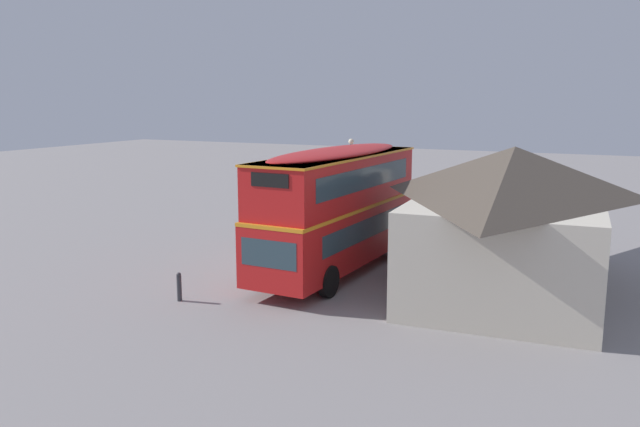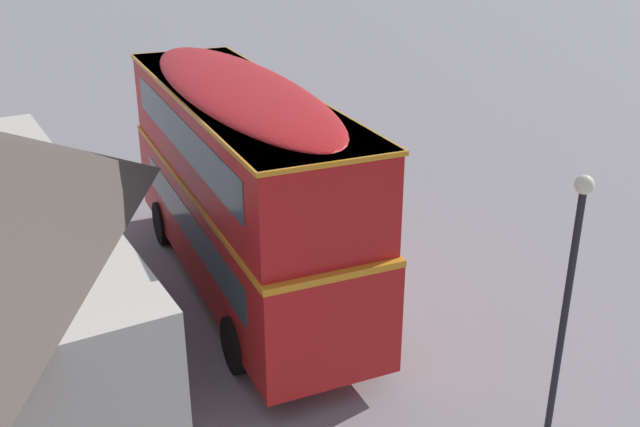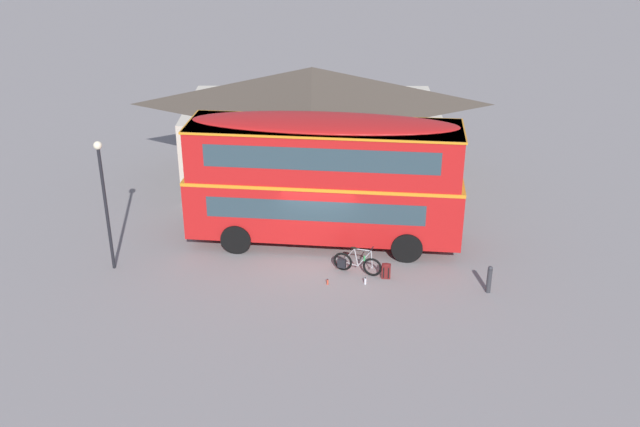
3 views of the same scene
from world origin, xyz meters
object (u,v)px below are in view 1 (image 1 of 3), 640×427
Objects in this scene: backpack_on_ground at (251,271)px; street_lamp at (351,175)px; water_bottle_red_squeeze at (264,262)px; kerb_bollard at (179,286)px; touring_bicycle at (271,263)px; water_bottle_clear_plastic at (250,269)px; double_decker_bus at (338,204)px.

street_lamp is (-9.42, 0.10, 2.59)m from backpack_on_ground.
kerb_bollard is (5.27, -0.17, 0.40)m from water_bottle_red_squeeze.
touring_bicycle is 6.81× the size of water_bottle_clear_plastic.
street_lamp is 4.80× the size of kerb_bollard.
touring_bicycle is (1.20, -2.27, -2.27)m from double_decker_bus.
backpack_on_ground is 2.04m from water_bottle_red_squeeze.
water_bottle_clear_plastic is at bearing 176.22° from kerb_bollard.
double_decker_bus is 2.14× the size of street_lamp.
double_decker_bus is 4.02m from water_bottle_red_squeeze.
water_bottle_red_squeeze is at bearing -163.66° from backpack_on_ground.
touring_bicycle reaches higher than kerb_bollard.
double_decker_bus is 3.43m from touring_bicycle.
double_decker_bus reaches higher than backpack_on_ground.
double_decker_bus is 7.58m from street_lamp.
touring_bicycle is 3.10× the size of backpack_on_ground.
double_decker_bus is at bearing 149.59° from kerb_bollard.
backpack_on_ground is (2.24, -2.52, -2.36)m from double_decker_bus.
double_decker_bus is 5.91× the size of touring_bicycle.
backpack_on_ground is at bearing -48.41° from double_decker_bus.
double_decker_bus reaches higher than touring_bicycle.
water_bottle_red_squeeze is at bearing -84.73° from double_decker_bus.
kerb_bollard is at bearing -12.81° from touring_bicycle.
kerb_bollard is at bearing -30.41° from double_decker_bus.
double_decker_bus reaches higher than water_bottle_red_squeeze.
water_bottle_red_squeeze is (0.29, -3.10, -2.55)m from double_decker_bus.
water_bottle_clear_plastic is (0.34, -0.73, -0.26)m from touring_bicycle.
double_decker_bus is at bearing 95.27° from water_bottle_red_squeeze.
street_lamp reaches higher than kerb_bollard.
double_decker_bus is at bearing 117.21° from water_bottle_clear_plastic.
backpack_on_ground is at bearing -0.63° from street_lamp.
water_bottle_red_squeeze is (-0.91, -0.83, -0.28)m from touring_bicycle.
water_bottle_clear_plastic is (1.54, -3.00, -2.53)m from double_decker_bus.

